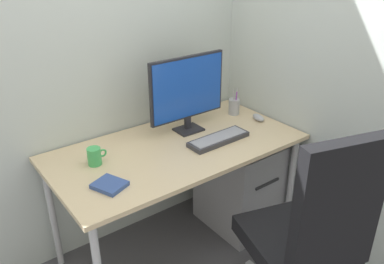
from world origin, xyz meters
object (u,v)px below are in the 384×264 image
(filing_cabinet, at_px, (238,183))
(mouse, at_px, (258,117))
(office_chair, at_px, (310,233))
(monitor, at_px, (188,90))
(notebook, at_px, (110,185))
(keyboard, at_px, (219,139))
(coffee_mug, at_px, (95,156))
(pen_holder, at_px, (234,106))

(filing_cabinet, relative_size, mouse, 5.93)
(office_chair, bearing_deg, mouse, 60.48)
(monitor, distance_m, notebook, 0.78)
(keyboard, relative_size, mouse, 3.63)
(coffee_mug, bearing_deg, filing_cabinet, -7.13)
(mouse, relative_size, pen_holder, 0.59)
(office_chair, height_order, filing_cabinet, office_chair)
(monitor, relative_size, keyboard, 1.33)
(keyboard, xyz_separation_m, mouse, (0.41, 0.08, 0.00))
(monitor, distance_m, coffee_mug, 0.68)
(pen_holder, xyz_separation_m, notebook, (-1.08, -0.31, -0.04))
(office_chair, relative_size, pen_holder, 6.15)
(monitor, relative_size, pen_holder, 2.83)
(filing_cabinet, distance_m, mouse, 0.47)
(monitor, distance_m, pen_holder, 0.46)
(keyboard, bearing_deg, filing_cabinet, 15.32)
(pen_holder, relative_size, notebook, 1.25)
(coffee_mug, bearing_deg, monitor, 4.34)
(coffee_mug, bearing_deg, keyboard, -15.18)
(filing_cabinet, height_order, pen_holder, pen_holder)
(filing_cabinet, height_order, monitor, monitor)
(office_chair, bearing_deg, coffee_mug, 125.19)
(monitor, height_order, coffee_mug, monitor)
(notebook, bearing_deg, pen_holder, -6.45)
(office_chair, xyz_separation_m, mouse, (0.46, 0.81, 0.19))
(keyboard, xyz_separation_m, notebook, (-0.73, -0.05, -0.00))
(notebook, xyz_separation_m, coffee_mug, (0.04, 0.24, 0.04))
(monitor, xyz_separation_m, mouse, (0.46, -0.16, -0.25))
(pen_holder, distance_m, coffee_mug, 1.05)
(filing_cabinet, distance_m, monitor, 0.78)
(keyboard, xyz_separation_m, pen_holder, (0.35, 0.25, 0.04))
(notebook, bearing_deg, coffee_mug, 58.97)
(keyboard, relative_size, pen_holder, 2.13)
(filing_cabinet, bearing_deg, keyboard, -164.68)
(mouse, relative_size, coffee_mug, 1.00)
(coffee_mug, bearing_deg, notebook, -98.78)
(filing_cabinet, xyz_separation_m, pen_holder, (0.10, 0.18, 0.48))
(office_chair, height_order, monitor, monitor)
(office_chair, xyz_separation_m, pen_holder, (0.40, 0.98, 0.23))
(monitor, xyz_separation_m, notebook, (-0.68, -0.29, -0.25))
(keyboard, distance_m, pen_holder, 0.44)
(filing_cabinet, xyz_separation_m, keyboard, (-0.25, -0.07, 0.44))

